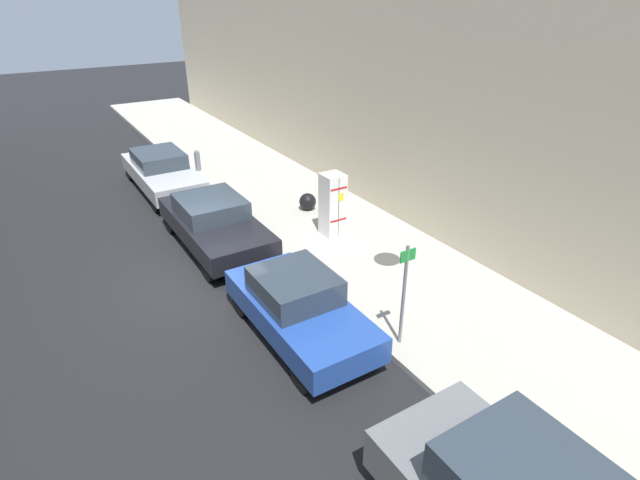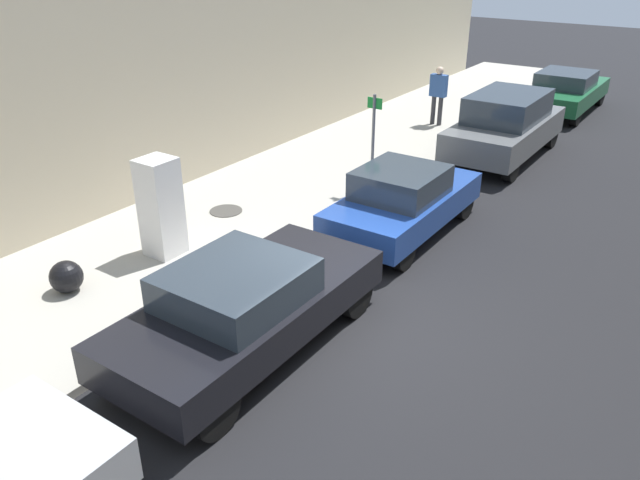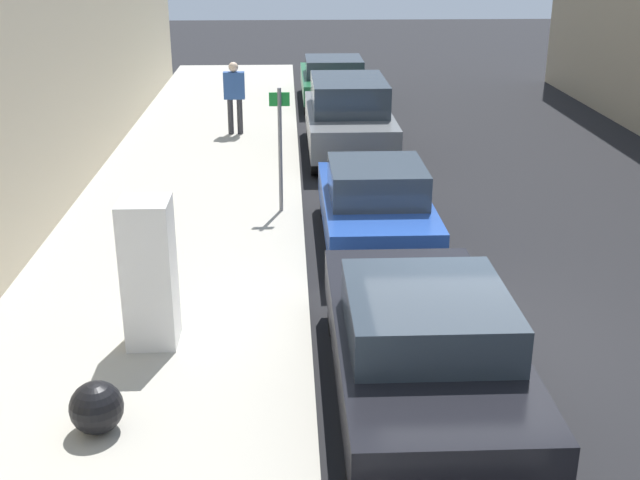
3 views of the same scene
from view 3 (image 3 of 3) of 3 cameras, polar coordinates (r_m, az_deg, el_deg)
name	(u,v)px [view 3 (image 3 of 3)]	position (r m, az deg, el deg)	size (l,w,h in m)	color
ground_plane	(470,340)	(10.51, 10.60, -7.02)	(80.00, 80.00, 0.00)	black
sidewalk_slab	(141,342)	(10.39, -12.60, -7.11)	(4.28, 44.00, 0.13)	#B2ADA0
discarded_refrigerator	(149,273)	(9.85, -12.05, -2.31)	(0.60, 0.63, 1.84)	white
manhole_cover	(149,274)	(12.16, -12.04, -2.38)	(0.70, 0.70, 0.02)	#47443F
street_sign_post	(280,143)	(14.29, -2.85, 6.92)	(0.36, 0.07, 2.23)	slate
trash_bag	(96,407)	(8.55, -15.61, -11.40)	(0.55, 0.55, 0.55)	black
pedestrian_walking_far	(234,92)	(20.23, -6.11, 10.41)	(0.51, 0.24, 1.78)	#333338
parked_sedan_dark	(423,342)	(8.79, 7.31, -7.21)	(1.89, 4.46, 1.42)	black
parked_hatchback_blue	(375,204)	(13.17, 3.94, 2.60)	(1.71, 3.92, 1.43)	#23479E
parked_suv_gray	(348,116)	(18.75, 2.03, 8.82)	(1.89, 4.58, 1.76)	slate
parked_sedan_green	(333,79)	(24.65, 0.95, 11.35)	(1.89, 4.49, 1.39)	#1E6038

